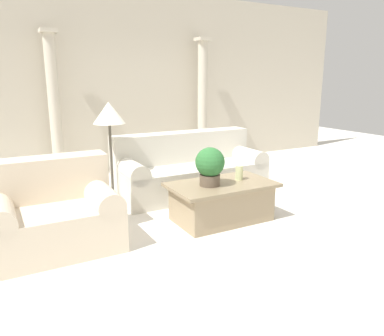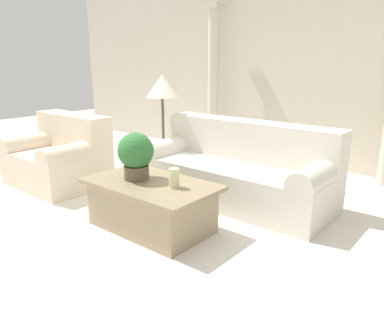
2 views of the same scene
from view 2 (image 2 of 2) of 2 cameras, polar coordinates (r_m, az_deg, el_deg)
The scene contains 9 objects.
ground_plane at distance 3.98m, azimuth -2.92°, elevation -6.92°, with size 16.00×16.00×0.00m, color silver.
wall_back at distance 5.97m, azimuth 15.60°, elevation 15.96°, with size 10.00×0.06×3.20m.
sofa_long at distance 4.30m, azimuth 6.97°, elevation -0.28°, with size 2.19×0.90×0.89m.
loveseat at distance 5.12m, azimuth -19.48°, elevation 1.67°, with size 1.24×0.90×0.89m.
coffee_table at distance 3.58m, azimuth -6.21°, elevation -5.60°, with size 1.25×0.74×0.46m.
potted_plant at distance 3.55m, azimuth -8.57°, elevation 2.11°, with size 0.34×0.34×0.45m.
pillar_candle at distance 3.32m, azimuth -2.75°, elevation -1.54°, with size 0.09×0.09×0.18m.
floor_lamp at distance 4.87m, azimuth -4.54°, elevation 11.56°, with size 0.42×0.42×1.38m.
column_left at distance 6.39m, azimuth 3.29°, elevation 13.20°, with size 0.26×0.26×2.42m.
Camera 2 is at (2.49, -2.69, 1.55)m, focal length 35.00 mm.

